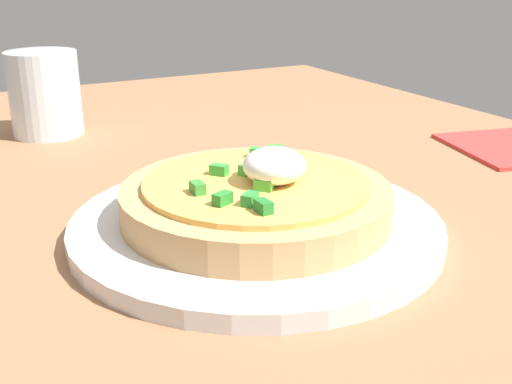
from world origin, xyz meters
The scene contains 4 objects.
dining_table centered at (0.00, 0.00, 1.15)cm, with size 127.05×68.71×2.31cm, color #976947.
plate centered at (1.56, -11.21, 2.97)cm, with size 27.66×27.66×1.33cm, color silver.
pizza centered at (1.61, -11.16, 5.18)cm, with size 20.01×20.01×5.50cm.
cup_near centered at (-34.90, -19.18, 6.79)cm, with size 8.03×8.03×9.61cm.
Camera 1 is at (40.04, -31.86, 21.93)cm, focal length 44.48 mm.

